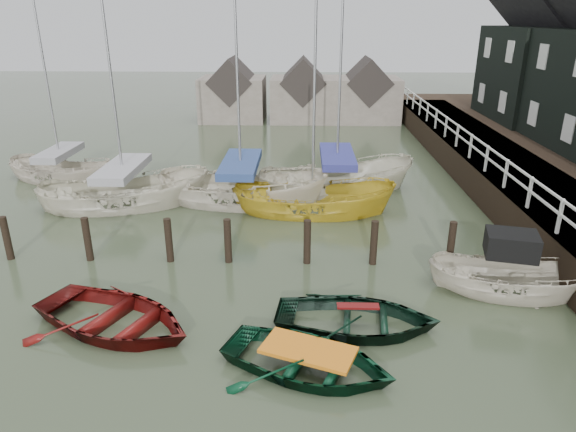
{
  "coord_description": "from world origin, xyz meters",
  "views": [
    {
      "loc": [
        1.04,
        -11.09,
        7.05
      ],
      "look_at": [
        0.61,
        3.34,
        1.4
      ],
      "focal_mm": 32.0,
      "sensor_mm": 36.0,
      "label": 1
    }
  ],
  "objects_px": {
    "sailboat_d": "(336,191)",
    "rowboat_dkgreen": "(357,328)",
    "motorboat": "(506,290)",
    "sailboat_c": "(312,211)",
    "rowboat_red": "(116,328)",
    "rowboat_green": "(308,370)",
    "sailboat_b": "(242,201)",
    "sailboat_a": "(127,204)",
    "sailboat_e": "(63,179)"
  },
  "relations": [
    {
      "from": "rowboat_green",
      "to": "sailboat_c",
      "type": "distance_m",
      "value": 9.51
    },
    {
      "from": "rowboat_green",
      "to": "sailboat_c",
      "type": "relative_size",
      "value": 0.38
    },
    {
      "from": "sailboat_d",
      "to": "sailboat_b",
      "type": "bearing_deg",
      "value": 95.95
    },
    {
      "from": "rowboat_dkgreen",
      "to": "sailboat_c",
      "type": "distance_m",
      "value": 7.94
    },
    {
      "from": "rowboat_dkgreen",
      "to": "sailboat_e",
      "type": "bearing_deg",
      "value": 52.77
    },
    {
      "from": "rowboat_dkgreen",
      "to": "rowboat_green",
      "type": "bearing_deg",
      "value": 149.73
    },
    {
      "from": "sailboat_a",
      "to": "sailboat_d",
      "type": "distance_m",
      "value": 8.65
    },
    {
      "from": "motorboat",
      "to": "sailboat_c",
      "type": "distance_m",
      "value": 8.0
    },
    {
      "from": "sailboat_d",
      "to": "sailboat_e",
      "type": "distance_m",
      "value": 12.49
    },
    {
      "from": "rowboat_red",
      "to": "rowboat_dkgreen",
      "type": "height_order",
      "value": "rowboat_red"
    },
    {
      "from": "motorboat",
      "to": "sailboat_b",
      "type": "xyz_separation_m",
      "value": [
        -8.03,
        7.08,
        -0.04
      ]
    },
    {
      "from": "sailboat_c",
      "to": "rowboat_green",
      "type": "bearing_deg",
      "value": -177.9
    },
    {
      "from": "sailboat_d",
      "to": "sailboat_c",
      "type": "bearing_deg",
      "value": 142.38
    },
    {
      "from": "rowboat_green",
      "to": "rowboat_dkgreen",
      "type": "relative_size",
      "value": 0.95
    },
    {
      "from": "sailboat_a",
      "to": "rowboat_dkgreen",
      "type": "bearing_deg",
      "value": -149.38
    },
    {
      "from": "sailboat_c",
      "to": "sailboat_a",
      "type": "bearing_deg",
      "value": 89.7
    },
    {
      "from": "sailboat_a",
      "to": "motorboat",
      "type": "bearing_deg",
      "value": -131.97
    },
    {
      "from": "motorboat",
      "to": "sailboat_c",
      "type": "relative_size",
      "value": 0.45
    },
    {
      "from": "sailboat_c",
      "to": "sailboat_e",
      "type": "relative_size",
      "value": 0.95
    },
    {
      "from": "rowboat_red",
      "to": "motorboat",
      "type": "bearing_deg",
      "value": -54.86
    },
    {
      "from": "sailboat_e",
      "to": "rowboat_dkgreen",
      "type": "bearing_deg",
      "value": -113.49
    },
    {
      "from": "sailboat_c",
      "to": "rowboat_red",
      "type": "bearing_deg",
      "value": 152.32
    },
    {
      "from": "rowboat_green",
      "to": "rowboat_dkgreen",
      "type": "distance_m",
      "value": 2.02
    },
    {
      "from": "rowboat_red",
      "to": "sailboat_e",
      "type": "height_order",
      "value": "sailboat_e"
    },
    {
      "from": "rowboat_dkgreen",
      "to": "sailboat_b",
      "type": "height_order",
      "value": "sailboat_b"
    },
    {
      "from": "rowboat_green",
      "to": "sailboat_c",
      "type": "xyz_separation_m",
      "value": [
        0.23,
        9.51,
        0.01
      ]
    },
    {
      "from": "rowboat_green",
      "to": "motorboat",
      "type": "distance_m",
      "value": 6.4
    },
    {
      "from": "sailboat_b",
      "to": "sailboat_c",
      "type": "distance_m",
      "value": 3.01
    },
    {
      "from": "rowboat_green",
      "to": "rowboat_dkgreen",
      "type": "bearing_deg",
      "value": -15.07
    },
    {
      "from": "rowboat_green",
      "to": "sailboat_c",
      "type": "bearing_deg",
      "value": 19.74
    },
    {
      "from": "sailboat_c",
      "to": "sailboat_d",
      "type": "xyz_separation_m",
      "value": [
        1.05,
        2.39,
        0.05
      ]
    },
    {
      "from": "motorboat",
      "to": "sailboat_b",
      "type": "distance_m",
      "value": 10.71
    },
    {
      "from": "motorboat",
      "to": "sailboat_d",
      "type": "relative_size",
      "value": 0.34
    },
    {
      "from": "sailboat_d",
      "to": "rowboat_green",
      "type": "bearing_deg",
      "value": 160.0
    },
    {
      "from": "sailboat_a",
      "to": "sailboat_c",
      "type": "xyz_separation_m",
      "value": [
        7.39,
        -0.49,
        -0.05
      ]
    },
    {
      "from": "motorboat",
      "to": "sailboat_e",
      "type": "bearing_deg",
      "value": 72.28
    },
    {
      "from": "rowboat_green",
      "to": "sailboat_d",
      "type": "relative_size",
      "value": 0.28
    },
    {
      "from": "motorboat",
      "to": "sailboat_c",
      "type": "xyz_separation_m",
      "value": [
        -5.19,
        6.09,
        -0.09
      ]
    },
    {
      "from": "sailboat_b",
      "to": "sailboat_d",
      "type": "distance_m",
      "value": 4.14
    },
    {
      "from": "rowboat_green",
      "to": "rowboat_red",
      "type": "bearing_deg",
      "value": 93.82
    },
    {
      "from": "sailboat_d",
      "to": "rowboat_dkgreen",
      "type": "bearing_deg",
      "value": 165.65
    },
    {
      "from": "rowboat_red",
      "to": "rowboat_dkgreen",
      "type": "relative_size",
      "value": 1.08
    },
    {
      "from": "sailboat_e",
      "to": "rowboat_red",
      "type": "bearing_deg",
      "value": -131.4
    },
    {
      "from": "sailboat_a",
      "to": "sailboat_b",
      "type": "distance_m",
      "value": 4.57
    },
    {
      "from": "rowboat_dkgreen",
      "to": "sailboat_a",
      "type": "height_order",
      "value": "sailboat_a"
    },
    {
      "from": "rowboat_green",
      "to": "rowboat_dkgreen",
      "type": "height_order",
      "value": "rowboat_dkgreen"
    },
    {
      "from": "rowboat_red",
      "to": "motorboat",
      "type": "distance_m",
      "value": 10.25
    },
    {
      "from": "rowboat_red",
      "to": "sailboat_d",
      "type": "bearing_deg",
      "value": -5.48
    },
    {
      "from": "sailboat_a",
      "to": "sailboat_d",
      "type": "height_order",
      "value": "sailboat_d"
    },
    {
      "from": "motorboat",
      "to": "sailboat_e",
      "type": "xyz_separation_m",
      "value": [
        -16.55,
        9.77,
        -0.03
      ]
    }
  ]
}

